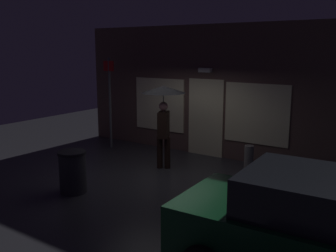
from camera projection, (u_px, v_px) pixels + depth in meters
ground_plane at (162, 175)px, 9.38m from camera, size 18.00×18.00×0.00m
building_facade at (209, 92)px, 10.92m from camera, size 8.59×0.48×3.70m
person_with_umbrella at (163, 105)px, 9.60m from camera, size 1.11×1.11×2.13m
parked_car at (334, 237)px, 4.68m from camera, size 4.06×2.01×1.51m
street_sign_post at (110, 98)px, 11.68m from camera, size 0.40×0.07×2.77m
sidewalk_bollard at (249, 159)px, 9.59m from camera, size 0.23×0.23×0.66m
trash_bin at (73, 172)px, 8.16m from camera, size 0.60×0.60×0.90m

